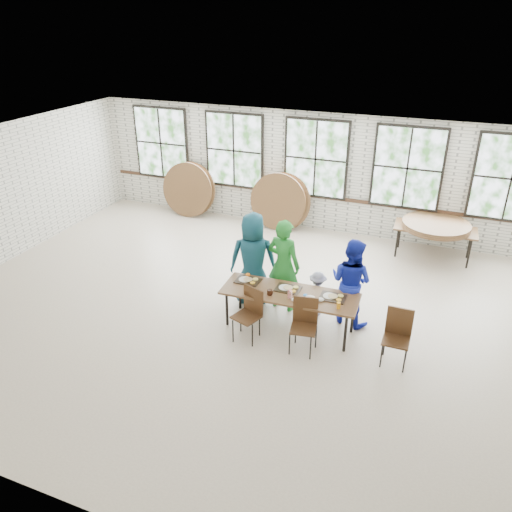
{
  "coord_description": "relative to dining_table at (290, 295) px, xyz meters",
  "views": [
    {
      "loc": [
        3.06,
        -7.36,
        5.18
      ],
      "look_at": [
        0.0,
        0.4,
        1.05
      ],
      "focal_mm": 35.0,
      "sensor_mm": 36.0,
      "label": 1
    }
  ],
  "objects": [
    {
      "name": "room",
      "position": [
        -0.85,
        4.59,
        1.14
      ],
      "size": [
        12.0,
        12.0,
        12.0
      ],
      "color": "beige",
      "rests_on": "ground"
    },
    {
      "name": "dining_table",
      "position": [
        0.0,
        0.0,
        0.0
      ],
      "size": [
        2.43,
        0.89,
        0.74
      ],
      "rotation": [
        0.0,
        0.0,
        0.04
      ],
      "color": "brown",
      "rests_on": "ground"
    },
    {
      "name": "chair_near_left",
      "position": [
        -0.55,
        -0.48,
        -0.13
      ],
      "size": [
        0.53,
        0.52,
        0.95
      ],
      "rotation": [
        0.0,
        0.0,
        -0.34
      ],
      "color": "#482D18",
      "rests_on": "ground"
    },
    {
      "name": "chair_near_right",
      "position": [
        0.41,
        -0.46,
        -0.13
      ],
      "size": [
        0.48,
        0.47,
        0.95
      ],
      "rotation": [
        0.0,
        0.0,
        0.17
      ],
      "color": "#482D18",
      "rests_on": "ground"
    },
    {
      "name": "chair_spare",
      "position": [
        1.9,
        -0.23,
        -0.13
      ],
      "size": [
        0.42,
        0.41,
        0.95
      ],
      "rotation": [
        0.0,
        0.0,
        -0.0
      ],
      "color": "#482D18",
      "rests_on": "ground"
    },
    {
      "name": "adult_teal",
      "position": [
        -0.95,
        0.65,
        0.23
      ],
      "size": [
        1.04,
        0.85,
        1.84
      ],
      "primitive_type": "imported",
      "rotation": [
        0.0,
        0.0,
        3.49
      ],
      "color": "#164F56",
      "rests_on": "ground"
    },
    {
      "name": "adult_green",
      "position": [
        -0.34,
        0.65,
        0.22
      ],
      "size": [
        0.73,
        0.55,
        1.82
      ],
      "primitive_type": "imported",
      "rotation": [
        0.0,
        0.0,
        2.95
      ],
      "color": "#23832C",
      "rests_on": "ground"
    },
    {
      "name": "toddler",
      "position": [
        0.33,
        0.65,
        -0.25
      ],
      "size": [
        0.57,
        0.34,
        0.88
      ],
      "primitive_type": "imported",
      "rotation": [
        0.0,
        0.0,
        3.16
      ],
      "color": "#151744",
      "rests_on": "ground"
    },
    {
      "name": "adult_blue",
      "position": [
        0.93,
        0.65,
        0.13
      ],
      "size": [
        0.96,
        0.85,
        1.64
      ],
      "primitive_type": "imported",
      "rotation": [
        0.0,
        0.0,
        2.8
      ],
      "color": "#1928AF",
      "rests_on": "ground"
    },
    {
      "name": "storage_table",
      "position": [
        2.18,
        3.97,
        -0.0
      ],
      "size": [
        1.82,
        0.8,
        0.74
      ],
      "rotation": [
        0.0,
        0.0,
        0.03
      ],
      "color": "brown",
      "rests_on": "ground"
    },
    {
      "name": "tabletop_clutter",
      "position": [
        0.11,
        -0.01,
        0.08
      ],
      "size": [
        2.02,
        0.57,
        0.11
      ],
      "color": "black",
      "rests_on": "dining_table"
    },
    {
      "name": "round_tops_stacked",
      "position": [
        2.18,
        3.97,
        0.12
      ],
      "size": [
        1.5,
        1.5,
        0.13
      ],
      "color": "brown",
      "rests_on": "storage_table"
    },
    {
      "name": "round_tops_leaning",
      "position": [
        -2.98,
        4.29,
        0.05
      ],
      "size": [
        4.23,
        0.43,
        1.49
      ],
      "color": "brown",
      "rests_on": "ground"
    }
  ]
}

